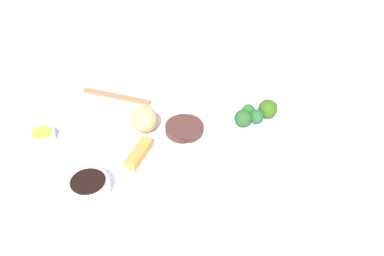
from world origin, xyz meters
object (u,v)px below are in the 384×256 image
(main_plate, at_px, (163,146))
(chopsticks_pair, at_px, (116,97))
(sauce_ramekin_hot_mustard, at_px, (43,136))
(broccoli_plate, at_px, (253,118))
(soy_sauce_bowl, at_px, (89,187))

(main_plate, relative_size, chopsticks_pair, 1.31)
(main_plate, distance_m, sauce_ramekin_hot_mustard, 0.33)
(chopsticks_pair, bearing_deg, broccoli_plate, 166.03)
(soy_sauce_bowl, distance_m, sauce_ramekin_hot_mustard, 0.25)
(broccoli_plate, height_order, sauce_ramekin_hot_mustard, sauce_ramekin_hot_mustard)
(main_plate, height_order, sauce_ramekin_hot_mustard, sauce_ramekin_hot_mustard)
(soy_sauce_bowl, relative_size, sauce_ramekin_hot_mustard, 1.53)
(chopsticks_pair, bearing_deg, sauce_ramekin_hot_mustard, 49.64)
(main_plate, xyz_separation_m, soy_sauce_bowl, (0.16, 0.16, 0.01))
(main_plate, height_order, soy_sauce_bowl, soy_sauce_bowl)
(main_plate, xyz_separation_m, broccoli_plate, (-0.25, -0.13, -0.00))
(sauce_ramekin_hot_mustard, relative_size, chopsticks_pair, 0.30)
(broccoli_plate, relative_size, sauce_ramekin_hot_mustard, 3.59)
(chopsticks_pair, bearing_deg, soy_sauce_bowl, 89.47)
(sauce_ramekin_hot_mustard, distance_m, chopsticks_pair, 0.26)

